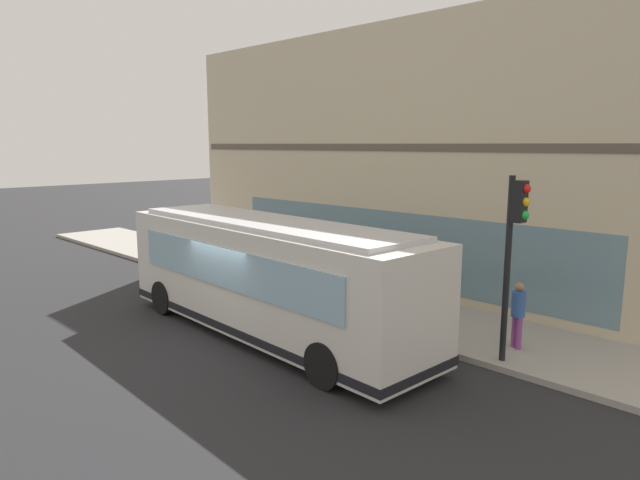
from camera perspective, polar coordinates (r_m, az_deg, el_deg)
ground at (r=15.01m, az=-8.05°, el=-9.73°), size 120.00×120.00×0.00m
sidewalk_curb at (r=17.83m, az=3.33°, el=-6.24°), size 3.58×40.00×0.15m
building_corner at (r=21.53m, az=13.22°, el=8.04°), size 7.37×20.80×8.89m
city_bus_nearside at (r=14.62m, az=-5.39°, el=-3.85°), size 2.95×10.14×3.07m
traffic_light_near_corner at (r=12.80m, az=19.26°, el=0.55°), size 0.32×0.49×4.18m
fire_hydrant at (r=15.30m, az=8.23°, el=-7.34°), size 0.35×0.35×0.74m
pedestrian_by_light_pole at (r=17.29m, az=9.96°, el=-3.52°), size 0.32×0.32×1.59m
pedestrian_near_hydrant at (r=14.17m, az=19.59°, el=-6.83°), size 0.32×0.32×1.62m
pedestrian_near_building_entrance at (r=23.20m, az=-7.45°, el=-0.16°), size 0.32×0.32×1.54m
newspaper_vending_box at (r=16.13m, az=5.52°, el=-6.05°), size 0.44×0.42×0.90m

